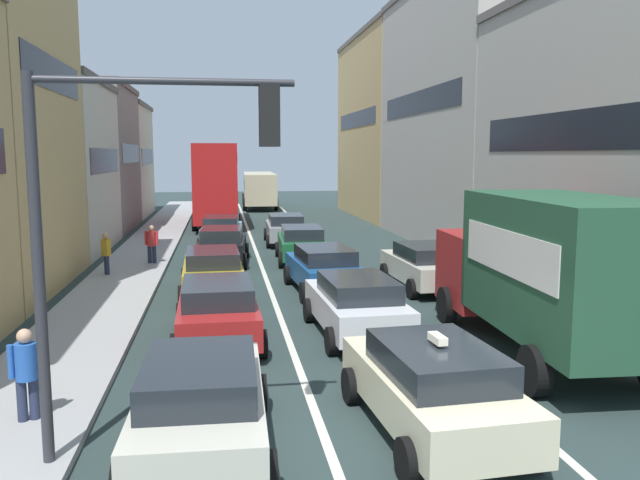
# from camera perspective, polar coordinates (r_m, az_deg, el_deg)

# --- Properties ---
(ground_plane) EXTENTS (140.00, 140.00, 0.00)m
(ground_plane) POSITION_cam_1_polar(r_m,az_deg,el_deg) (10.58, 10.38, -17.27)
(ground_plane) COLOR #293837
(sidewalk_left) EXTENTS (2.60, 64.00, 0.14)m
(sidewalk_left) POSITION_cam_1_polar(r_m,az_deg,el_deg) (29.58, -15.36, -1.19)
(sidewalk_left) COLOR #9C9C9C
(sidewalk_left) RESTS_ON ground
(lane_stripe_left) EXTENTS (0.16, 60.00, 0.01)m
(lane_stripe_left) POSITION_cam_1_polar(r_m,az_deg,el_deg) (29.43, -5.64, -1.13)
(lane_stripe_left) COLOR silver
(lane_stripe_left) RESTS_ON ground
(lane_stripe_right) EXTENTS (0.16, 60.00, 0.01)m
(lane_stripe_right) POSITION_cam_1_polar(r_m,az_deg,el_deg) (29.80, 0.90, -0.98)
(lane_stripe_right) COLOR silver
(lane_stripe_right) RESTS_ON ground
(building_row_left) EXTENTS (7.20, 43.90, 13.02)m
(building_row_left) POSITION_cam_1_polar(r_m,az_deg,el_deg) (31.28, -25.23, 7.53)
(building_row_left) COLOR tan
(building_row_left) RESTS_ON ground
(building_row_right) EXTENTS (7.20, 43.90, 12.98)m
(building_row_right) POSITION_cam_1_polar(r_m,az_deg,el_deg) (35.03, 13.51, 9.95)
(building_row_right) COLOR tan
(building_row_right) RESTS_ON ground
(traffic_light_pole) EXTENTS (3.58, 0.38, 5.50)m
(traffic_light_pole) POSITION_cam_1_polar(r_m,az_deg,el_deg) (9.17, -16.38, 3.48)
(traffic_light_pole) COLOR #2D2D33
(traffic_light_pole) RESTS_ON ground
(removalist_box_truck) EXTENTS (2.96, 7.79, 3.58)m
(removalist_box_truck) POSITION_cam_1_polar(r_m,az_deg,el_deg) (14.89, 19.15, -2.33)
(removalist_box_truck) COLOR #A51E1E
(removalist_box_truck) RESTS_ON ground
(taxi_centre_lane_front) EXTENTS (2.30, 4.41, 1.66)m
(taxi_centre_lane_front) POSITION_cam_1_polar(r_m,az_deg,el_deg) (10.60, 9.94, -12.53)
(taxi_centre_lane_front) COLOR beige
(taxi_centre_lane_front) RESTS_ON ground
(sedan_left_lane_front) EXTENTS (2.14, 4.34, 1.49)m
(sedan_left_lane_front) POSITION_cam_1_polar(r_m,az_deg,el_deg) (9.96, -10.46, -13.90)
(sedan_left_lane_front) COLOR beige
(sedan_left_lane_front) RESTS_ON ground
(sedan_centre_lane_second) EXTENTS (2.20, 4.37, 1.49)m
(sedan_centre_lane_second) POSITION_cam_1_polar(r_m,az_deg,el_deg) (15.87, 3.24, -5.67)
(sedan_centre_lane_second) COLOR silver
(sedan_centre_lane_second) RESTS_ON ground
(wagon_left_lane_second) EXTENTS (2.14, 4.34, 1.49)m
(wagon_left_lane_second) POSITION_cam_1_polar(r_m,az_deg,el_deg) (15.50, -9.04, -6.07)
(wagon_left_lane_second) COLOR #A51E1E
(wagon_left_lane_second) RESTS_ON ground
(hatchback_centre_lane_third) EXTENTS (2.29, 4.41, 1.49)m
(hatchback_centre_lane_third) POSITION_cam_1_polar(r_m,az_deg,el_deg) (20.81, 0.34, -2.49)
(hatchback_centre_lane_third) COLOR #194C8C
(hatchback_centre_lane_third) RESTS_ON ground
(sedan_left_lane_third) EXTENTS (2.15, 4.34, 1.49)m
(sedan_left_lane_third) POSITION_cam_1_polar(r_m,az_deg,el_deg) (20.57, -9.46, -2.70)
(sedan_left_lane_third) COLOR #B29319
(sedan_left_lane_third) RESTS_ON ground
(coupe_centre_lane_fourth) EXTENTS (2.21, 4.37, 1.49)m
(coupe_centre_lane_fourth) POSITION_cam_1_polar(r_m,az_deg,el_deg) (26.72, -1.64, -0.26)
(coupe_centre_lane_fourth) COLOR #19592D
(coupe_centre_lane_fourth) RESTS_ON ground
(sedan_left_lane_fourth) EXTENTS (2.30, 4.41, 1.49)m
(sedan_left_lane_fourth) POSITION_cam_1_polar(r_m,az_deg,el_deg) (26.58, -8.64, -0.38)
(sedan_left_lane_fourth) COLOR black
(sedan_left_lane_fourth) RESTS_ON ground
(sedan_centre_lane_fifth) EXTENTS (2.16, 4.35, 1.49)m
(sedan_centre_lane_fifth) POSITION_cam_1_polar(r_m,az_deg,el_deg) (32.16, -3.06, 1.06)
(sedan_centre_lane_fifth) COLOR gray
(sedan_centre_lane_fifth) RESTS_ON ground
(sedan_left_lane_fifth) EXTENTS (2.29, 4.41, 1.49)m
(sedan_left_lane_fifth) POSITION_cam_1_polar(r_m,az_deg,el_deg) (31.48, -8.68, 0.84)
(sedan_left_lane_fifth) COLOR #759EB7
(sedan_left_lane_fifth) RESTS_ON ground
(sedan_right_lane_behind_truck) EXTENTS (2.19, 4.36, 1.49)m
(sedan_right_lane_behind_truck) POSITION_cam_1_polar(r_m,az_deg,el_deg) (21.62, 9.28, -2.20)
(sedan_right_lane_behind_truck) COLOR beige
(sedan_right_lane_behind_truck) RESTS_ON ground
(bus_mid_queue_primary) EXTENTS (2.87, 10.52, 5.06)m
(bus_mid_queue_primary) POSITION_cam_1_polar(r_m,az_deg,el_deg) (41.27, -9.17, 5.23)
(bus_mid_queue_primary) COLOR #B21919
(bus_mid_queue_primary) RESTS_ON ground
(bus_far_queue_secondary) EXTENTS (3.02, 10.56, 2.90)m
(bus_far_queue_secondary) POSITION_cam_1_polar(r_m,az_deg,el_deg) (54.79, -5.42, 4.72)
(bus_far_queue_secondary) COLOR #BFB793
(bus_far_queue_secondary) RESTS_ON ground
(pedestrian_near_kerb) EXTENTS (0.51, 0.34, 1.66)m
(pedestrian_near_kerb) POSITION_cam_1_polar(r_m,az_deg,el_deg) (11.60, -24.54, -10.57)
(pedestrian_near_kerb) COLOR #262D47
(pedestrian_near_kerb) RESTS_ON ground
(pedestrian_mid_sidewalk) EXTENTS (0.34, 0.52, 1.66)m
(pedestrian_mid_sidewalk) POSITION_cam_1_polar(r_m,az_deg,el_deg) (24.43, -18.39, -1.02)
(pedestrian_mid_sidewalk) COLOR #262D47
(pedestrian_mid_sidewalk) RESTS_ON ground
(pedestrian_far_sidewalk) EXTENTS (0.54, 0.34, 1.66)m
(pedestrian_far_sidewalk) POSITION_cam_1_polar(r_m,az_deg,el_deg) (26.44, -14.68, -0.26)
(pedestrian_far_sidewalk) COLOR #262D47
(pedestrian_far_sidewalk) RESTS_ON ground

